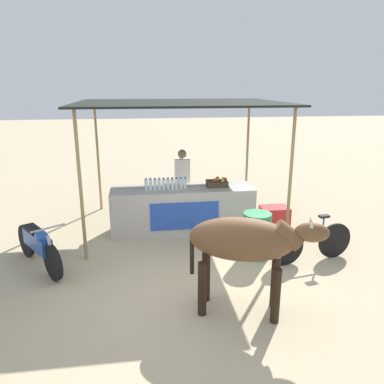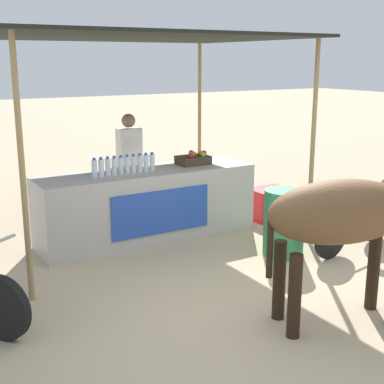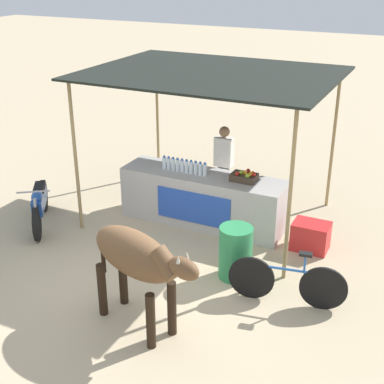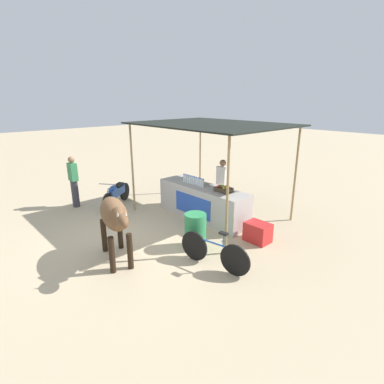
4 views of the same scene
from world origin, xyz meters
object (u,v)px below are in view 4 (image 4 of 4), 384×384
at_px(cooler_box, 258,232).
at_px(passerby_on_street, 74,181).
at_px(water_barrel, 195,231).
at_px(motorcycle_parked, 116,193).
at_px(stall_counter, 203,202).
at_px(cow, 115,216).
at_px(bicycle_leaning, 214,252).
at_px(fruit_crate, 224,189).
at_px(vendor_behind_counter, 222,186).

relative_size(cooler_box, passerby_on_street, 0.36).
bearing_deg(water_barrel, motorcycle_parked, 178.74).
bearing_deg(stall_counter, cow, -80.71).
distance_m(motorcycle_parked, bicycle_leaning, 4.76).
bearing_deg(motorcycle_parked, stall_counter, 26.96).
distance_m(fruit_crate, water_barrel, 1.66).
bearing_deg(motorcycle_parked, passerby_on_street, -129.29).
bearing_deg(fruit_crate, cooler_box, -6.68).
distance_m(vendor_behind_counter, cooler_box, 2.21).
height_order(cooler_box, cow, cow).
relative_size(water_barrel, passerby_on_street, 0.51).
bearing_deg(cooler_box, vendor_behind_counter, 156.37).
relative_size(fruit_crate, vendor_behind_counter, 0.27).
bearing_deg(stall_counter, water_barrel, -49.92).
relative_size(stall_counter, cooler_box, 5.00).
bearing_deg(vendor_behind_counter, fruit_crate, -45.96).
bearing_deg(vendor_behind_counter, motorcycle_parked, -142.41).
xyz_separation_m(vendor_behind_counter, motorcycle_parked, (-2.72, -2.09, -0.42)).
xyz_separation_m(fruit_crate, water_barrel, (0.44, -1.48, -0.62)).
bearing_deg(cow, passerby_on_street, 169.51).
bearing_deg(bicycle_leaning, motorcycle_parked, 175.01).
xyz_separation_m(fruit_crate, vendor_behind_counter, (-0.68, 0.70, -0.19)).
xyz_separation_m(fruit_crate, passerby_on_street, (-4.23, -2.40, -0.19)).
xyz_separation_m(stall_counter, passerby_on_street, (-3.47, -2.35, 0.37)).
height_order(vendor_behind_counter, motorcycle_parked, vendor_behind_counter).
relative_size(stall_counter, cow, 1.63).
relative_size(water_barrel, motorcycle_parked, 0.55).
bearing_deg(fruit_crate, stall_counter, -176.19).
relative_size(fruit_crate, cow, 0.24).
bearing_deg(stall_counter, cooler_box, -2.75).
distance_m(cooler_box, water_barrel, 1.57).
distance_m(water_barrel, motorcycle_parked, 3.84).
xyz_separation_m(cow, passerby_on_street, (-3.97, 0.73, -0.18)).
bearing_deg(vendor_behind_counter, bicycle_leaning, -51.09).
distance_m(fruit_crate, cooler_box, 1.50).
distance_m(cooler_box, motorcycle_parked, 4.83).
relative_size(stall_counter, motorcycle_parked, 1.96).
height_order(motorcycle_parked, passerby_on_street, passerby_on_street).
relative_size(water_barrel, cow, 0.46).
height_order(cow, passerby_on_street, passerby_on_street).
height_order(vendor_behind_counter, passerby_on_street, same).
bearing_deg(bicycle_leaning, stall_counter, 140.21).
xyz_separation_m(vendor_behind_counter, cooler_box, (1.94, -0.85, -0.61)).
height_order(fruit_crate, cooler_box, fruit_crate).
xyz_separation_m(vendor_behind_counter, water_barrel, (1.12, -2.18, -0.43)).
bearing_deg(stall_counter, motorcycle_parked, -153.04).
relative_size(vendor_behind_counter, bicycle_leaning, 1.01).
xyz_separation_m(cow, bicycle_leaning, (1.60, 1.33, -0.68)).
bearing_deg(passerby_on_street, stall_counter, 34.19).
height_order(fruit_crate, water_barrel, fruit_crate).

